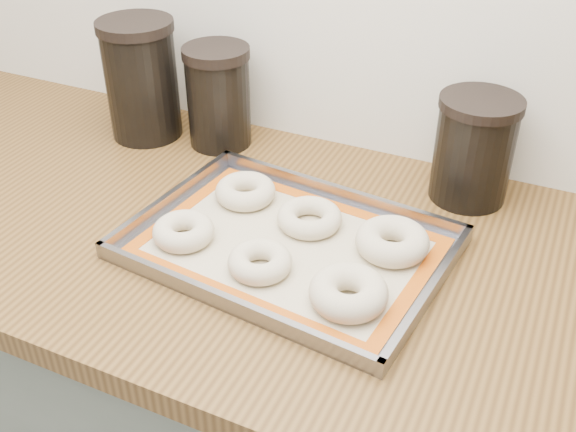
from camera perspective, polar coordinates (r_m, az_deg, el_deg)
The scene contains 13 objects.
cabinet at distance 1.41m, azimuth -5.07°, elevation -16.21°, with size 3.00×0.65×0.86m, color slate.
countertop at distance 1.10m, azimuth -6.23°, elevation -1.07°, with size 3.06×0.68×0.04m, color brown.
baking_tray at distance 1.01m, azimuth 0.00°, elevation -2.49°, with size 0.49×0.38×0.03m.
baking_mat at distance 1.01m, azimuth 0.00°, elevation -2.58°, with size 0.45×0.33×0.00m.
bagel_front_left at distance 1.03m, azimuth -8.84°, elevation -1.29°, with size 0.09×0.09×0.03m, color beige.
bagel_front_mid at distance 0.96m, azimuth -2.39°, elevation -3.90°, with size 0.09×0.09×0.03m, color beige.
bagel_front_right at distance 0.90m, azimuth 5.14°, elevation -6.46°, with size 0.11×0.11×0.04m, color beige.
bagel_back_left at distance 1.11m, azimuth -3.62°, elevation 2.11°, with size 0.10×0.10×0.03m, color beige.
bagel_back_mid at distance 1.05m, azimuth 1.83°, elevation -0.15°, with size 0.10×0.10×0.03m, color beige.
bagel_back_right at distance 1.00m, azimuth 8.82°, elevation -2.12°, with size 0.11×0.11×0.04m, color beige.
canister_left at distance 1.32m, azimuth -12.30°, elevation 11.24°, with size 0.14×0.14×0.23m.
canister_mid at distance 1.27m, azimuth -5.91°, elevation 10.05°, with size 0.12×0.12×0.19m.
canister_right at distance 1.13m, azimuth 15.46°, elevation 5.50°, with size 0.13×0.13×0.18m.
Camera 1 is at (0.48, 0.92, 1.51)m, focal length 42.00 mm.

